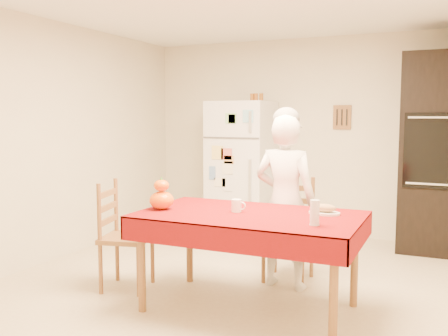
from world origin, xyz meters
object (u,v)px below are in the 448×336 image
Objects in this scene: wine_glass at (315,213)px; refrigerator at (242,168)px; oven_cabinet at (434,154)px; chair_left at (120,231)px; chair_far at (290,225)px; coffee_mug at (236,206)px; pumpkin_lower at (162,200)px; dining_table at (250,222)px; seated_woman at (285,202)px; bread_plate at (324,213)px.

refrigerator is at bearing 121.82° from wine_glass.
chair_left is at bearing -135.34° from oven_cabinet.
chair_far reaches higher than coffee_mug.
oven_cabinet is 3.22m from pumpkin_lower.
seated_woman is (0.09, 0.62, 0.07)m from dining_table.
seated_woman is at bearing 81.39° from dining_table.
seated_woman is at bearing -78.12° from chair_left.
dining_table is 9.66× the size of wine_glass.
seated_woman reaches higher than pumpkin_lower.
chair_left is at bearing -179.42° from dining_table.
refrigerator is 9.66× the size of wine_glass.
chair_far is at bearing -127.02° from oven_cabinet.
wine_glass is at bearing -65.74° from chair_far.
chair_far is 1.56m from chair_left.
bread_plate is at bearing 139.99° from seated_woman.
pumpkin_lower is 1.12× the size of wine_glass.
coffee_mug is (-0.19, -0.85, 0.30)m from chair_far.
pumpkin_lower is 1.28m from wine_glass.
oven_cabinet is at bearing 1.18° from refrigerator.
oven_cabinet reaches higher than refrigerator.
coffee_mug is (-0.12, 0.02, 0.12)m from dining_table.
seated_woman is at bearing 42.64° from pumpkin_lower.
oven_cabinet is 3.50m from chair_left.
oven_cabinet is 1.29× the size of dining_table.
chair_far is (1.11, -1.51, -0.34)m from refrigerator.
dining_table is at bearing -66.32° from refrigerator.
oven_cabinet is at bearing 75.45° from wine_glass.
bread_plate is (0.53, 0.20, 0.08)m from dining_table.
chair_far reaches higher than pumpkin_lower.
chair_left is 1.82m from wine_glass.
refrigerator is at bearing 97.41° from pumpkin_lower.
seated_woman is (1.31, 0.63, 0.26)m from chair_left.
chair_far is at bearing -53.64° from refrigerator.
chair_left is (-1.29, -0.88, 0.00)m from chair_far.
oven_cabinet is 2.16m from seated_woman.
wine_glass is 0.42m from bread_plate.
seated_woman is (0.02, -0.25, 0.26)m from chair_far.
wine_glass is (0.56, -0.21, 0.16)m from dining_table.
seated_woman is 0.64m from coffee_mug.
coffee_mug reaches higher than bread_plate.
chair_far is 0.85m from bread_plate.
oven_cabinet is 22.00× the size of coffee_mug.
seated_woman is (1.13, -1.75, -0.08)m from refrigerator.
oven_cabinet is 12.50× the size of wine_glass.
coffee_mug is at bearing 161.79° from wine_glass.
dining_table is 7.08× the size of bread_plate.
chair_left is (-2.46, -2.43, -0.59)m from oven_cabinet.
oven_cabinet is 1.44× the size of seated_woman.
oven_cabinet is at bearing 72.28° from bread_plate.
chair_left is 4.82× the size of pumpkin_lower.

